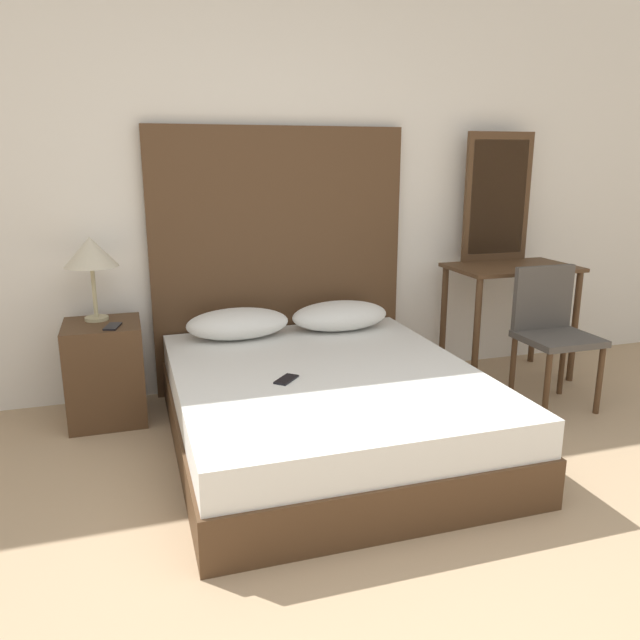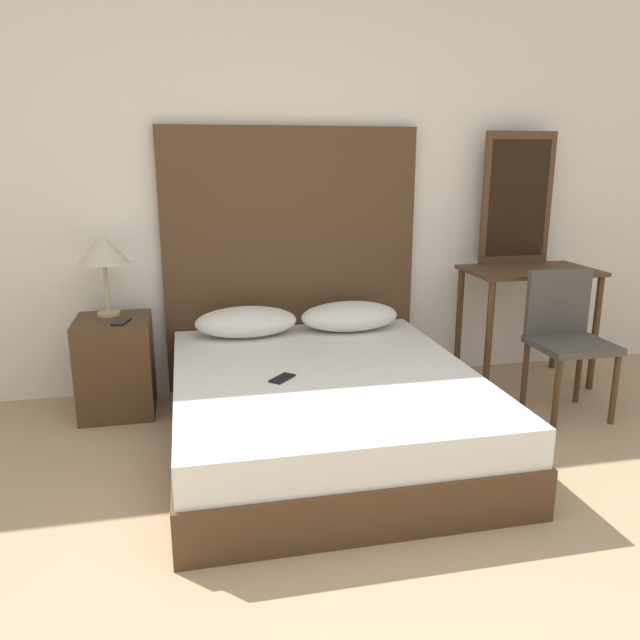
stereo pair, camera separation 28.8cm
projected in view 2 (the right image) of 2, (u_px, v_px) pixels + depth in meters
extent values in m
cube|color=white|center=(271.00, 184.00, 4.06)|extent=(10.00, 0.06, 2.70)
cube|color=#4C331E|center=(324.00, 423.00, 3.39)|extent=(1.59, 1.91, 0.24)
cube|color=white|center=(324.00, 386.00, 3.34)|extent=(1.56, 1.88, 0.18)
cube|color=#4C331E|center=(291.00, 260.00, 4.13)|extent=(1.67, 0.05, 1.71)
ellipsoid|color=white|center=(246.00, 322.00, 3.91)|extent=(0.64, 0.35, 0.19)
ellipsoid|color=white|center=(349.00, 316.00, 4.05)|extent=(0.64, 0.35, 0.19)
cube|color=black|center=(282.00, 378.00, 3.17)|extent=(0.15, 0.16, 0.01)
cube|color=#4C331E|center=(116.00, 366.00, 3.77)|extent=(0.43, 0.44, 0.59)
cylinder|color=tan|center=(109.00, 314.00, 3.77)|extent=(0.13, 0.13, 0.02)
cylinder|color=tan|center=(107.00, 288.00, 3.73)|extent=(0.02, 0.02, 0.30)
cone|color=beige|center=(103.00, 249.00, 3.67)|extent=(0.30, 0.30, 0.17)
cube|color=black|center=(121.00, 322.00, 3.61)|extent=(0.11, 0.16, 0.01)
cube|color=#4C331E|center=(530.00, 271.00, 4.16)|extent=(0.85, 0.53, 0.02)
cylinder|color=#4C331E|center=(489.00, 341.00, 3.97)|extent=(0.04, 0.04, 0.77)
cylinder|color=#4C331E|center=(595.00, 334.00, 4.13)|extent=(0.04, 0.04, 0.77)
cylinder|color=#4C331E|center=(459.00, 323.00, 4.39)|extent=(0.04, 0.04, 0.77)
cylinder|color=#4C331E|center=(557.00, 317.00, 4.55)|extent=(0.04, 0.04, 0.77)
cube|color=#4C331E|center=(517.00, 199.00, 4.27)|extent=(0.51, 0.03, 0.89)
cube|color=#B2BCC6|center=(518.00, 199.00, 4.26)|extent=(0.43, 0.01, 0.78)
cube|color=#4C4742|center=(572.00, 345.00, 3.69)|extent=(0.44, 0.40, 0.04)
cube|color=#4C4742|center=(558.00, 302.00, 3.80)|extent=(0.41, 0.04, 0.40)
cylinder|color=#4C331E|center=(556.00, 395.00, 3.54)|extent=(0.04, 0.04, 0.42)
cylinder|color=#4C331E|center=(614.00, 390.00, 3.62)|extent=(0.04, 0.04, 0.42)
cylinder|color=#4C331E|center=(525.00, 375.00, 3.87)|extent=(0.04, 0.04, 0.42)
cylinder|color=#4C331E|center=(579.00, 370.00, 3.95)|extent=(0.04, 0.04, 0.42)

